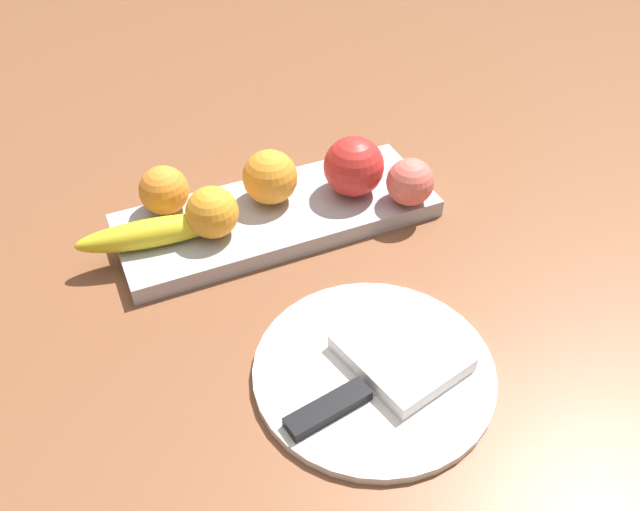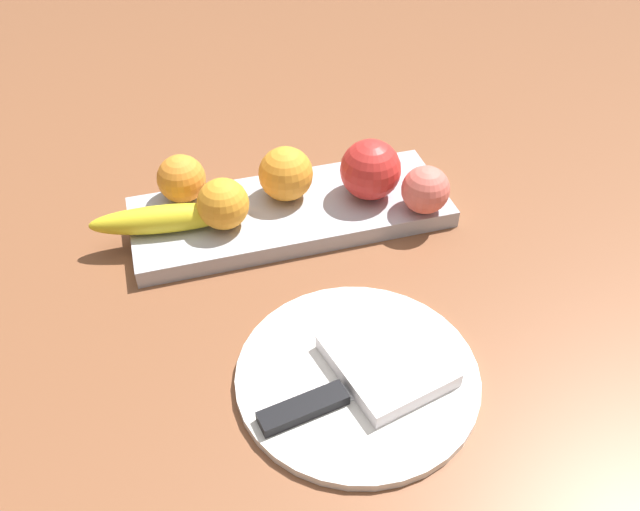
{
  "view_description": "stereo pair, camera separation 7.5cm",
  "coord_description": "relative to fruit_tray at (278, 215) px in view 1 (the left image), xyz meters",
  "views": [
    {
      "loc": [
        -0.19,
        -0.65,
        0.55
      ],
      "look_at": [
        0.03,
        -0.14,
        0.05
      ],
      "focal_mm": 37.15,
      "sensor_mm": 36.0,
      "label": 1
    },
    {
      "loc": [
        -0.12,
        -0.67,
        0.55
      ],
      "look_at": [
        0.03,
        -0.14,
        0.05
      ],
      "focal_mm": 37.15,
      "sensor_mm": 36.0,
      "label": 2
    }
  ],
  "objects": [
    {
      "name": "folded_napkin",
      "position": [
        0.03,
        -0.27,
        0.01
      ],
      "size": [
        0.13,
        0.14,
        0.02
      ],
      "primitive_type": "cube",
      "rotation": [
        0.0,
        0.0,
        0.23
      ],
      "color": "white",
      "rests_on": "dinner_plate"
    },
    {
      "name": "apple",
      "position": [
        0.11,
        -0.01,
        0.05
      ],
      "size": [
        0.08,
        0.08,
        0.08
      ],
      "primitive_type": "sphere",
      "color": "red",
      "rests_on": "fruit_tray"
    },
    {
      "name": "banana",
      "position": [
        -0.16,
        -0.01,
        0.03
      ],
      "size": [
        0.19,
        0.06,
        0.04
      ],
      "primitive_type": "ellipsoid",
      "rotation": [
        0.0,
        0.0,
        -0.13
      ],
      "color": "yellow",
      "rests_on": "fruit_tray"
    },
    {
      "name": "orange_near_apple",
      "position": [
        -0.13,
        0.05,
        0.04
      ],
      "size": [
        0.06,
        0.06,
        0.06
      ],
      "primitive_type": "sphere",
      "color": "orange",
      "rests_on": "fruit_tray"
    },
    {
      "name": "ground_plane",
      "position": [
        -0.03,
        0.0,
        -0.01
      ],
      "size": [
        2.4,
        2.4,
        0.0
      ],
      "primitive_type": "plane",
      "color": "brown"
    },
    {
      "name": "knife",
      "position": [
        -0.05,
        -0.3,
        0.0
      ],
      "size": [
        0.18,
        0.05,
        0.01
      ],
      "rotation": [
        0.0,
        0.0,
        0.17
      ],
      "color": "silver",
      "rests_on": "dinner_plate"
    },
    {
      "name": "orange_center",
      "position": [
        -0.09,
        -0.01,
        0.04
      ],
      "size": [
        0.06,
        0.06,
        0.06
      ],
      "primitive_type": "sphere",
      "color": "orange",
      "rests_on": "fruit_tray"
    },
    {
      "name": "fruit_tray",
      "position": [
        0.0,
        0.0,
        0.0
      ],
      "size": [
        0.41,
        0.15,
        0.02
      ],
      "primitive_type": "cube",
      "color": "#B0B2BC",
      "rests_on": "ground_plane"
    },
    {
      "name": "dinner_plate",
      "position": [
        0.0,
        -0.27,
        -0.01
      ],
      "size": [
        0.25,
        0.25,
        0.01
      ],
      "primitive_type": "cylinder",
      "color": "white",
      "rests_on": "ground_plane"
    },
    {
      "name": "peach",
      "position": [
        0.16,
        -0.06,
        0.04
      ],
      "size": [
        0.06,
        0.06,
        0.06
      ],
      "primitive_type": "sphere",
      "color": "#E96A5C",
      "rests_on": "fruit_tray"
    },
    {
      "name": "orange_near_banana",
      "position": [
        0.0,
        0.02,
        0.05
      ],
      "size": [
        0.07,
        0.07,
        0.07
      ],
      "primitive_type": "sphere",
      "color": "orange",
      "rests_on": "fruit_tray"
    }
  ]
}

